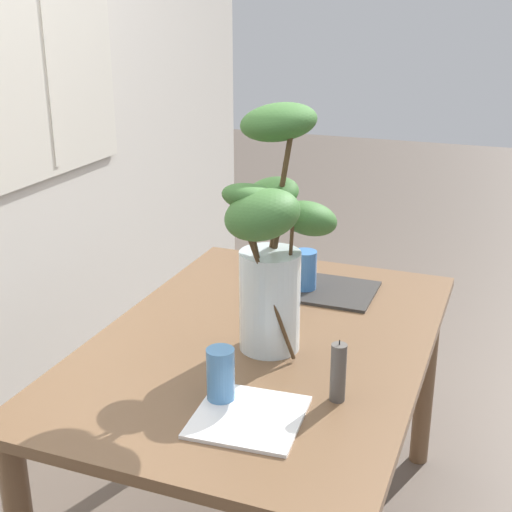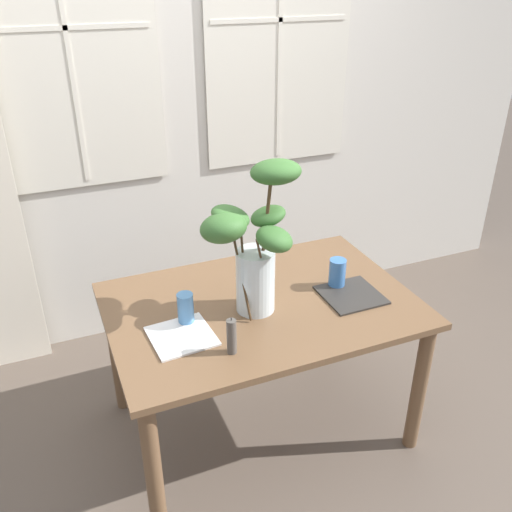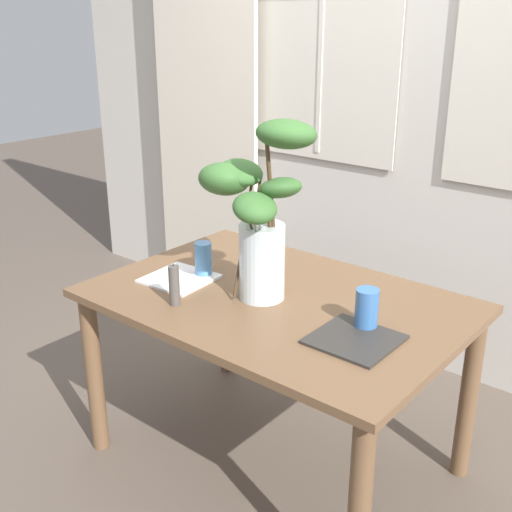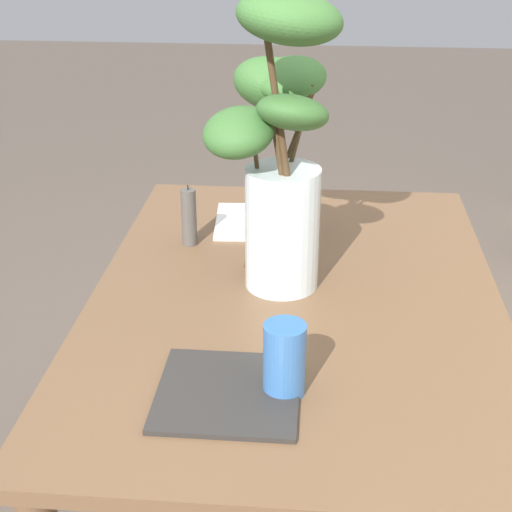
% 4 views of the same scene
% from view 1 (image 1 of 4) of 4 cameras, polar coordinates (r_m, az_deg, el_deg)
% --- Properties ---
extents(dining_table, '(1.35, 0.92, 0.72)m').
position_cam_1_polar(dining_table, '(2.09, 0.55, -9.23)').
color(dining_table, brown).
rests_on(dining_table, ground).
extents(vase_with_branches, '(0.47, 0.33, 0.67)m').
position_cam_1_polar(vase_with_branches, '(1.86, 1.34, 1.52)').
color(vase_with_branches, silver).
rests_on(vase_with_branches, dining_table).
extents(drinking_glass_blue_left, '(0.07, 0.07, 0.14)m').
position_cam_1_polar(drinking_glass_blue_left, '(1.72, -2.86, -9.58)').
color(drinking_glass_blue_left, '#4C84BC').
rests_on(drinking_glass_blue_left, dining_table).
extents(drinking_glass_blue_right, '(0.08, 0.08, 0.14)m').
position_cam_1_polar(drinking_glass_blue_right, '(2.34, 3.95, -1.23)').
color(drinking_glass_blue_right, '#386BAD').
rests_on(drinking_glass_blue_right, dining_table).
extents(plate_square_left, '(0.26, 0.26, 0.01)m').
position_cam_1_polar(plate_square_left, '(1.68, -0.62, -12.79)').
color(plate_square_left, white).
rests_on(plate_square_left, dining_table).
extents(plate_square_right, '(0.26, 0.26, 0.01)m').
position_cam_1_polar(plate_square_right, '(2.36, 6.37, -2.85)').
color(plate_square_right, '#2D2B28').
rests_on(plate_square_right, dining_table).
extents(pillar_candle, '(0.04, 0.04, 0.16)m').
position_cam_1_polar(pillar_candle, '(1.73, 6.62, -9.28)').
color(pillar_candle, '#514C47').
rests_on(pillar_candle, dining_table).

